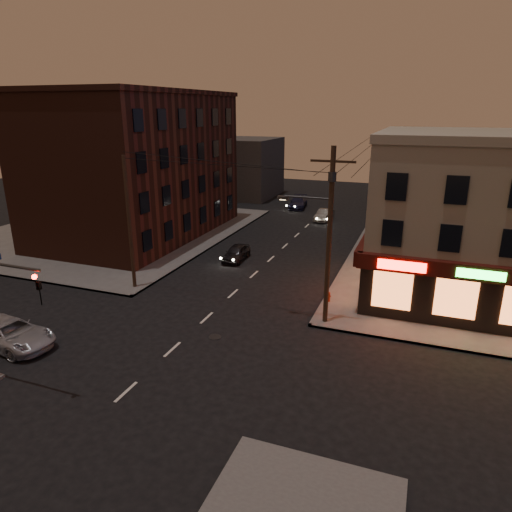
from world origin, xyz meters
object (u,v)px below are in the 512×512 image
at_px(sedan_mid, 324,215).
at_px(sedan_near, 236,253).
at_px(fire_hydrant, 329,296).
at_px(sedan_far, 298,202).
at_px(suv_cross, 10,334).

bearing_deg(sedan_mid, sedan_near, -97.85).
bearing_deg(sedan_mid, fire_hydrant, -71.72).
height_order(sedan_near, fire_hydrant, sedan_near).
bearing_deg(sedan_near, fire_hydrant, -35.93).
xyz_separation_m(sedan_near, sedan_mid, (3.74, 16.29, -0.00)).
relative_size(sedan_near, sedan_far, 0.78).
distance_m(suv_cross, sedan_far, 39.51).
bearing_deg(suv_cross, sedan_far, -0.99).
relative_size(sedan_mid, fire_hydrant, 5.73).
bearing_deg(sedan_far, fire_hydrant, -78.11).
xyz_separation_m(suv_cross, sedan_near, (5.58, 17.35, -0.08)).
bearing_deg(sedan_far, sedan_mid, -58.25).
relative_size(suv_cross, sedan_near, 1.38).
distance_m(sedan_mid, fire_hydrant, 22.92).
distance_m(suv_cross, fire_hydrant, 18.44).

